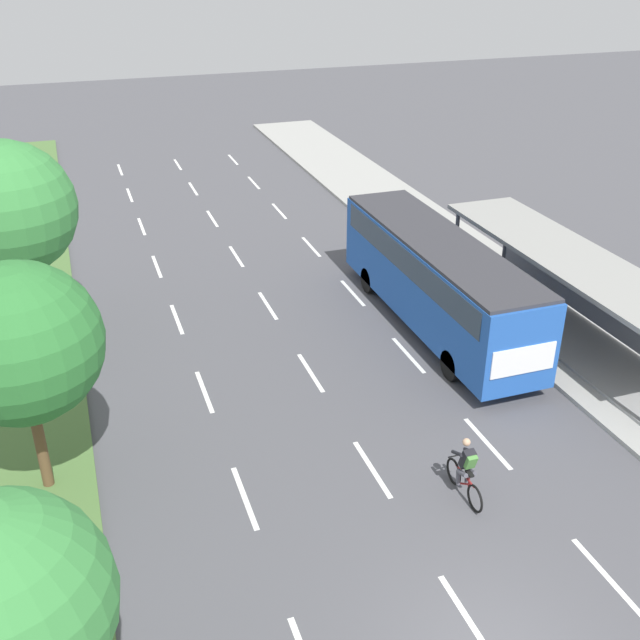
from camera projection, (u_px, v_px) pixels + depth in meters
The scene contains 10 objects.
median_strip at pixel (39, 299), 29.15m from camera, with size 2.60×52.00×0.12m, color #4C7038.
sidewalk_right at pixel (443, 244), 34.22m from camera, with size 4.50×52.00×0.15m, color #9E9E99.
lane_divider_left at pixel (177, 319), 27.75m from camera, with size 0.14×44.29×0.01m.
lane_divider_center at pixel (268, 305), 28.76m from camera, with size 0.14×44.29×0.01m.
lane_divider_right at pixel (353, 293), 29.77m from camera, with size 0.14×44.29×0.01m.
bus_shelter at pixel (575, 286), 25.92m from camera, with size 2.90×12.55×2.86m.
bus at pixel (436, 274), 26.35m from camera, with size 2.54×11.29×3.37m.
cyclist at pixel (466, 471), 18.66m from camera, with size 0.46×1.82×1.71m.
median_tree_second at pixel (19, 344), 17.37m from camera, with size 3.91×3.91×6.10m.
median_tree_third at pixel (7, 209), 23.91m from camera, with size 4.39×4.39×6.97m.
Camera 1 is at (-6.50, -8.40, 12.73)m, focal length 42.00 mm.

